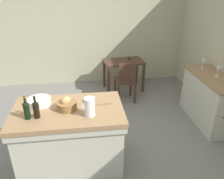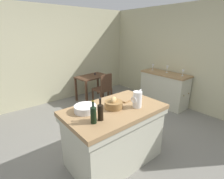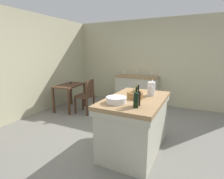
{
  "view_description": "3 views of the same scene",
  "coord_description": "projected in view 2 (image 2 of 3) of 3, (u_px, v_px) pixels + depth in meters",
  "views": [
    {
      "loc": [
        0.03,
        -2.98,
        2.4
      ],
      "look_at": [
        0.43,
        0.06,
        0.92
      ],
      "focal_mm": 36.33,
      "sensor_mm": 36.0,
      "label": 1
    },
    {
      "loc": [
        -1.65,
        -2.09,
        1.95
      ],
      "look_at": [
        0.34,
        0.31,
        0.87
      ],
      "focal_mm": 27.24,
      "sensor_mm": 36.0,
      "label": 2
    },
    {
      "loc": [
        -2.81,
        -1.27,
        1.65
      ],
      "look_at": [
        0.3,
        0.27,
        0.88
      ],
      "focal_mm": 27.72,
      "sensor_mm": 36.0,
      "label": 3
    }
  ],
  "objects": [
    {
      "name": "writing_desk",
      "position": [
        92.0,
        80.0,
        4.95
      ],
      "size": [
        0.95,
        0.65,
        0.77
      ],
      "color": "#472D1E",
      "rests_on": "ground"
    },
    {
      "name": "side_cabinet",
      "position": [
        164.0,
        89.0,
        4.66
      ],
      "size": [
        0.52,
        1.3,
        0.9
      ],
      "color": "#99754C",
      "rests_on": "ground"
    },
    {
      "name": "wine_glass_far_left",
      "position": [
        183.0,
        72.0,
        4.18
      ],
      "size": [
        0.07,
        0.07,
        0.16
      ],
      "color": "white",
      "rests_on": "side_cabinet"
    },
    {
      "name": "wooden_chair",
      "position": [
        103.0,
        89.0,
        4.5
      ],
      "size": [
        0.42,
        0.42,
        0.92
      ],
      "color": "#472D1E",
      "rests_on": "ground"
    },
    {
      "name": "bread_basket",
      "position": [
        114.0,
        104.0,
        2.42
      ],
      "size": [
        0.26,
        0.26,
        0.17
      ],
      "color": "olive",
      "rests_on": "island_table"
    },
    {
      "name": "wine_glass_left",
      "position": [
        167.0,
        68.0,
        4.5
      ],
      "size": [
        0.07,
        0.07,
        0.18
      ],
      "color": "white",
      "rests_on": "side_cabinet"
    },
    {
      "name": "wine_bottle_dark",
      "position": [
        100.0,
        111.0,
        2.07
      ],
      "size": [
        0.07,
        0.07,
        0.29
      ],
      "color": "black",
      "rests_on": "island_table"
    },
    {
      "name": "island_table",
      "position": [
        114.0,
        133.0,
        2.57
      ],
      "size": [
        1.43,
        0.88,
        0.9
      ],
      "color": "#99754C",
      "rests_on": "ground"
    },
    {
      "name": "wall_back",
      "position": [
        49.0,
        56.0,
        4.62
      ],
      "size": [
        5.32,
        0.12,
        2.6
      ],
      "primitive_type": "cube",
      "color": "#B7B28E",
      "rests_on": "ground"
    },
    {
      "name": "ground_plane",
      "position": [
        109.0,
        142.0,
        3.15
      ],
      "size": [
        6.76,
        6.76,
        0.0
      ],
      "primitive_type": "plane",
      "color": "slate"
    },
    {
      "name": "pitcher",
      "position": [
        137.0,
        99.0,
        2.43
      ],
      "size": [
        0.17,
        0.13,
        0.28
      ],
      "color": "white",
      "rests_on": "island_table"
    },
    {
      "name": "wine_glass_middle",
      "position": [
        153.0,
        66.0,
        4.79
      ],
      "size": [
        0.07,
        0.07,
        0.17
      ],
      "color": "white",
      "rests_on": "side_cabinet"
    },
    {
      "name": "wine_bottle_amber",
      "position": [
        93.0,
        114.0,
        2.0
      ],
      "size": [
        0.07,
        0.07,
        0.3
      ],
      "color": "black",
      "rests_on": "island_table"
    },
    {
      "name": "wall_right",
      "position": [
        188.0,
        58.0,
        4.3
      ],
      "size": [
        0.12,
        5.2,
        2.6
      ],
      "primitive_type": "cube",
      "color": "#B7B28E",
      "rests_on": "ground"
    },
    {
      "name": "wash_bowl",
      "position": [
        85.0,
        108.0,
        2.32
      ],
      "size": [
        0.31,
        0.31,
        0.09
      ],
      "primitive_type": "cylinder",
      "color": "white",
      "rests_on": "island_table"
    },
    {
      "name": "cutting_board",
      "position": [
        127.0,
        98.0,
        2.77
      ],
      "size": [
        0.37,
        0.25,
        0.02
      ],
      "primitive_type": "cube",
      "rotation": [
        0.0,
        0.0,
        0.13
      ],
      "color": "#99754C",
      "rests_on": "island_table"
    }
  ]
}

